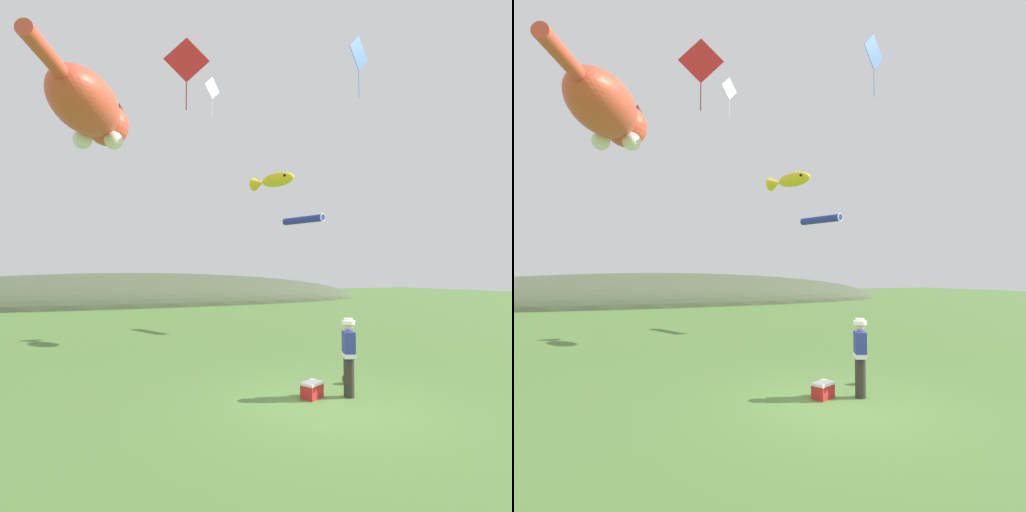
% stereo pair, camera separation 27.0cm
% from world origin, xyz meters
% --- Properties ---
extents(ground_plane, '(120.00, 120.00, 0.00)m').
position_xyz_m(ground_plane, '(0.00, 0.00, 0.00)').
color(ground_plane, '#517A38').
extents(distant_hill_ridge, '(51.00, 14.48, 5.88)m').
position_xyz_m(distant_hill_ridge, '(0.00, 33.47, 0.00)').
color(distant_hill_ridge, '#4C563D').
rests_on(distant_hill_ridge, ground).
extents(festival_attendant, '(0.41, 0.49, 1.77)m').
position_xyz_m(festival_attendant, '(0.69, 0.33, 0.95)').
color(festival_attendant, '#332D28').
rests_on(festival_attendant, ground).
extents(kite_spool, '(0.13, 0.22, 0.22)m').
position_xyz_m(kite_spool, '(1.32, 1.26, 0.11)').
color(kite_spool, olive).
rests_on(kite_spool, ground).
extents(picnic_cooler, '(0.58, 0.50, 0.36)m').
position_xyz_m(picnic_cooler, '(-0.12, 0.61, 0.18)').
color(picnic_cooler, red).
rests_on(picnic_cooler, ground).
extents(kite_giant_cat, '(4.12, 8.65, 2.74)m').
position_xyz_m(kite_giant_cat, '(-4.68, 11.31, 9.96)').
color(kite_giant_cat, '#E04C33').
extents(kite_fish_windsock, '(1.48, 2.30, 0.69)m').
position_xyz_m(kite_fish_windsock, '(2.71, 8.28, 6.90)').
color(kite_fish_windsock, yellow).
extents(kite_tube_streamer, '(1.32, 2.41, 0.44)m').
position_xyz_m(kite_tube_streamer, '(5.51, 10.43, 5.59)').
color(kite_tube_streamer, '#2633A5').
extents(kite_diamond_white, '(0.92, 0.60, 1.98)m').
position_xyz_m(kite_diamond_white, '(0.70, 10.83, 11.73)').
color(kite_diamond_white, white).
extents(kite_diamond_red, '(1.40, 0.47, 2.37)m').
position_xyz_m(kite_diamond_red, '(-1.95, 5.08, 9.63)').
color(kite_diamond_red, red).
extents(kite_diamond_blue, '(1.13, 0.53, 2.13)m').
position_xyz_m(kite_diamond_blue, '(3.47, 3.33, 10.18)').
color(kite_diamond_blue, blue).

